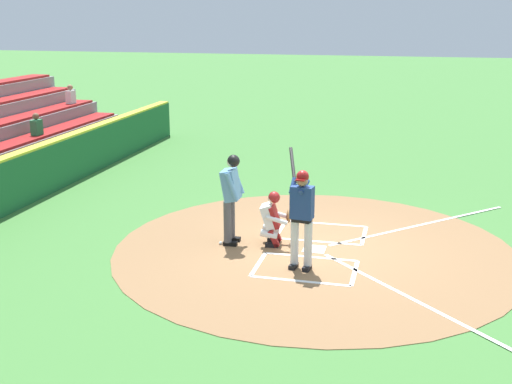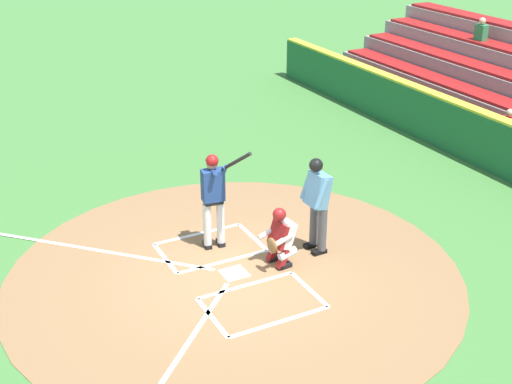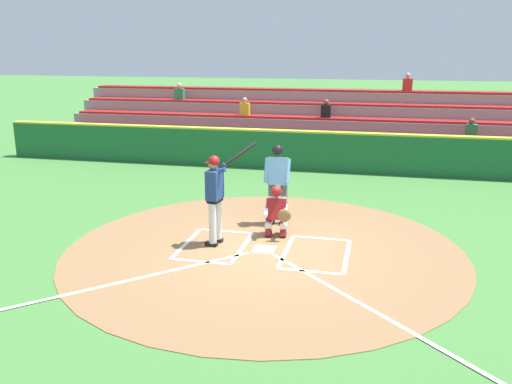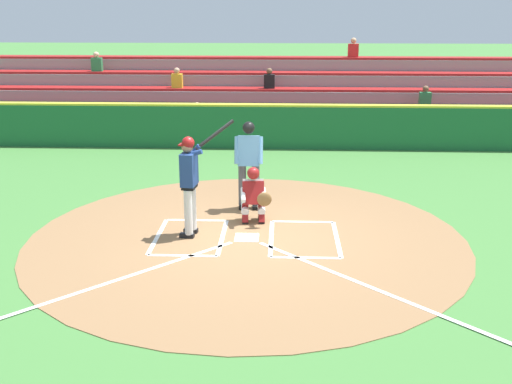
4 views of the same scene
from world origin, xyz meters
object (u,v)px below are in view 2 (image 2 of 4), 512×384
object	(u,v)px
plate_umpire	(317,199)
baseball	(320,244)
catcher	(280,236)
batter	(214,194)

from	to	relation	value
plate_umpire	baseball	distance (m)	1.07
catcher	baseball	distance (m)	1.21
catcher	baseball	xyz separation A→B (m)	(0.27, -1.04, -0.55)
catcher	plate_umpire	size ratio (longest dim) A/B	0.61
catcher	plate_umpire	bearing A→B (deg)	-80.35
catcher	baseball	size ratio (longest dim) A/B	15.27
plate_umpire	baseball	world-z (taller)	plate_umpire
batter	catcher	size ratio (longest dim) A/B	1.88
batter	plate_umpire	world-z (taller)	batter
baseball	catcher	bearing A→B (deg)	104.84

